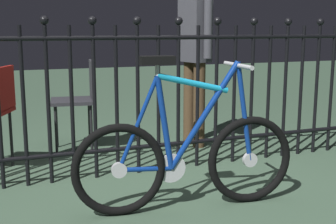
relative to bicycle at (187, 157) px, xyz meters
name	(u,v)px	position (x,y,z in m)	size (l,w,h in m)	color
ground_plane	(179,200)	(0.01, 0.15, -0.33)	(20.00, 20.00, 0.00)	#435E48
iron_fence	(136,93)	(-0.08, 0.78, 0.30)	(4.83, 0.07, 1.24)	black
bicycle	(187,157)	(0.00, 0.00, 0.00)	(1.40, 0.40, 0.95)	black
chair_charcoal	(81,95)	(-0.36, 1.59, 0.18)	(0.43, 0.43, 0.82)	black
person_visitor	(195,46)	(0.67, 1.39, 0.61)	(0.24, 0.47, 1.59)	#4C3823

